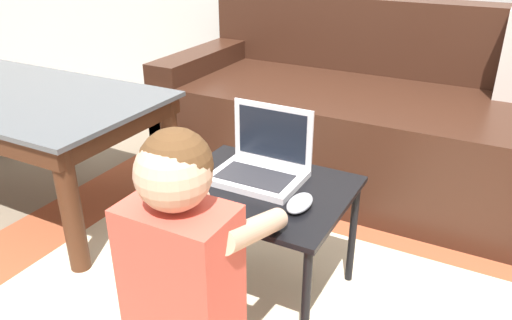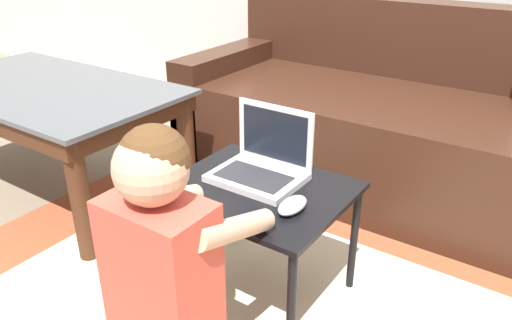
# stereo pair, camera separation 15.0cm
# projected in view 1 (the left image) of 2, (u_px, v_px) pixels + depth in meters

# --- Properties ---
(ground_plane) EXTENTS (16.00, 16.00, 0.00)m
(ground_plane) POSITION_uv_depth(u_px,v_px,m) (225.00, 300.00, 1.61)
(ground_plane) COLOR #7F705B
(couch) EXTENTS (1.97, 0.84, 0.80)m
(couch) POSITION_uv_depth(u_px,v_px,m) (385.00, 122.00, 2.28)
(couch) COLOR #381E14
(couch) RESTS_ON ground_plane
(coffee_table) EXTENTS (1.18, 0.65, 0.49)m
(coffee_table) POSITION_uv_depth(u_px,v_px,m) (20.00, 109.00, 2.02)
(coffee_table) COLOR #4C5156
(coffee_table) RESTS_ON ground_plane
(laptop_desk) EXTENTS (0.52, 0.44, 0.39)m
(laptop_desk) POSITION_uv_depth(u_px,v_px,m) (260.00, 201.00, 1.49)
(laptop_desk) COLOR black
(laptop_desk) RESTS_ON ground_plane
(laptop) EXTENTS (0.27, 0.20, 0.21)m
(laptop) POSITION_uv_depth(u_px,v_px,m) (261.00, 166.00, 1.52)
(laptop) COLOR silver
(laptop) RESTS_ON laptop_desk
(computer_mouse) EXTENTS (0.06, 0.11, 0.03)m
(computer_mouse) POSITION_uv_depth(u_px,v_px,m) (300.00, 203.00, 1.36)
(computer_mouse) COLOR #B2B7C1
(computer_mouse) RESTS_ON laptop_desk
(person_seated) EXTENTS (0.33, 0.39, 0.73)m
(person_seated) POSITION_uv_depth(u_px,v_px,m) (184.00, 291.00, 1.15)
(person_seated) COLOR #CC4C3D
(person_seated) RESTS_ON ground_plane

